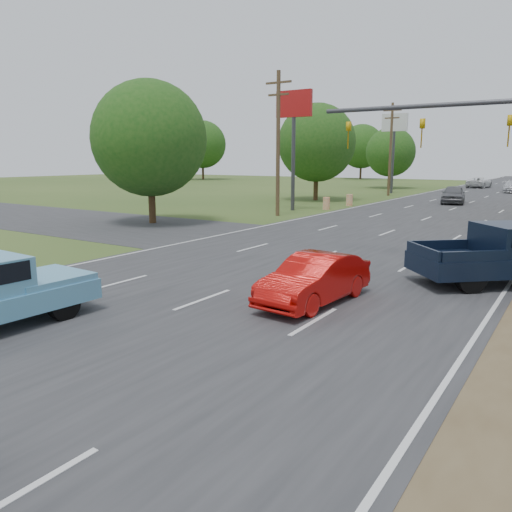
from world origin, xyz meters
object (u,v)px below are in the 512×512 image
Objects in this scene: distant_car_grey at (453,195)px; distant_car_white at (479,183)px; distant_car_silver at (512,187)px; red_convertible at (314,280)px; navy_pickup at (510,254)px.

distant_car_white is at bearing 85.72° from distant_car_grey.
distant_car_white is at bearing 112.03° from distant_car_silver.
distant_car_silver is at bearing 96.24° from red_convertible.
distant_car_white is (-5.18, 8.85, 0.05)m from distant_car_silver.
navy_pickup reaches higher than distant_car_grey.
navy_pickup reaches higher than distant_car_white.
distant_car_grey is 28.82m from distant_car_white.
distant_car_white is at bearing 100.60° from red_convertible.
navy_pickup is 59.96m from distant_car_white.
distant_car_grey is 1.03× the size of distant_car_silver.
distant_car_grey is at bearing 101.07° from red_convertible.
distant_car_grey reaches higher than red_convertible.
navy_pickup is at bearing -91.72° from distant_car_silver.
distant_car_grey reaches higher than distant_car_silver.
distant_car_white reaches higher than distant_car_silver.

